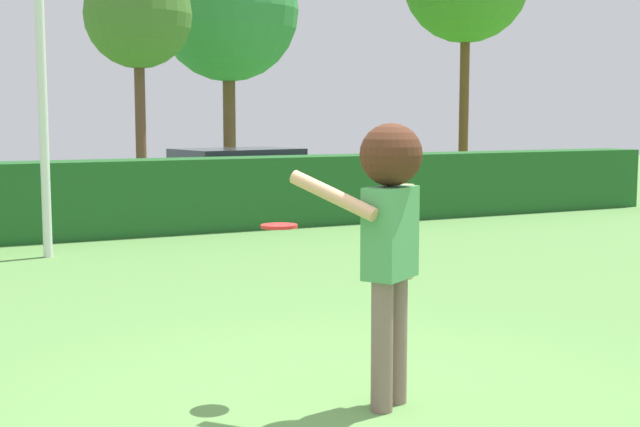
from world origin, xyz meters
The scene contains 8 objects.
ground_plane centered at (0.00, 0.00, 0.00)m, with size 60.00×60.00×0.00m, color #5C8F47.
person centered at (0.28, -0.15, 1.21)m, with size 0.79×0.60×1.82m.
frisbee centered at (-0.25, 0.37, 1.14)m, with size 0.24×0.24×0.02m.
lamppost centered at (-0.73, 6.96, 3.29)m, with size 0.24×0.24×5.94m.
hedge_row centered at (0.00, 8.65, 0.59)m, with size 22.48×0.90×1.18m, color #205824.
parked_car_silver centered at (3.36, 10.66, 0.69)m, with size 4.42×2.36×1.25m.
willow_tree centered at (6.07, 18.39, 4.80)m, with size 3.97×3.97×6.81m.
maple_tree centered at (2.74, 15.41, 4.19)m, with size 2.51×2.51×5.48m.
Camera 1 is at (-2.48, -4.76, 1.86)m, focal length 48.25 mm.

